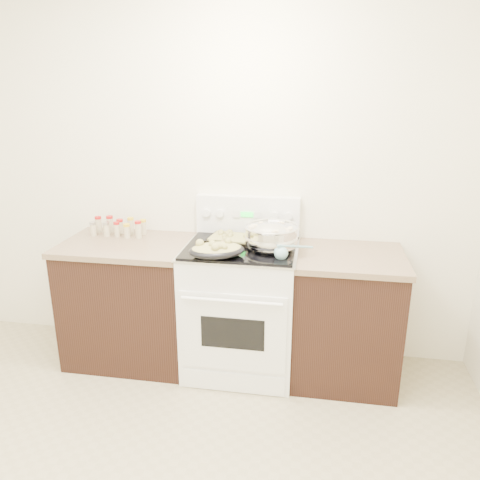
# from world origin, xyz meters

# --- Properties ---
(room_shell) EXTENTS (4.10, 3.60, 2.75)m
(room_shell) POSITION_xyz_m (0.00, 0.00, 1.70)
(room_shell) COLOR white
(room_shell) RESTS_ON ground
(counter_left) EXTENTS (0.93, 0.67, 0.92)m
(counter_left) POSITION_xyz_m (-0.48, 1.43, 0.46)
(counter_left) COLOR black
(counter_left) RESTS_ON ground
(counter_right) EXTENTS (0.73, 0.67, 0.92)m
(counter_right) POSITION_xyz_m (1.08, 1.43, 0.46)
(counter_right) COLOR black
(counter_right) RESTS_ON ground
(kitchen_range) EXTENTS (0.78, 0.73, 1.22)m
(kitchen_range) POSITION_xyz_m (0.35, 1.42, 0.49)
(kitchen_range) COLOR white
(kitchen_range) RESTS_ON ground
(mixing_bowl) EXTENTS (0.45, 0.45, 0.22)m
(mixing_bowl) POSITION_xyz_m (0.56, 1.38, 1.03)
(mixing_bowl) COLOR silver
(mixing_bowl) RESTS_ON kitchen_range
(roasting_pan) EXTENTS (0.43, 0.37, 0.11)m
(roasting_pan) POSITION_xyz_m (0.23, 1.18, 0.99)
(roasting_pan) COLOR black
(roasting_pan) RESTS_ON kitchen_range
(baking_sheet) EXTENTS (0.39, 0.30, 0.06)m
(baking_sheet) POSITION_xyz_m (0.28, 1.52, 0.96)
(baking_sheet) COLOR black
(baking_sheet) RESTS_ON kitchen_range
(wooden_spoon) EXTENTS (0.20, 0.19, 0.04)m
(wooden_spoon) POSITION_xyz_m (0.25, 1.46, 0.95)
(wooden_spoon) COLOR tan
(wooden_spoon) RESTS_ON kitchen_range
(blue_ladle) EXTENTS (0.24, 0.21, 0.11)m
(blue_ladle) POSITION_xyz_m (0.65, 1.22, 0.98)
(blue_ladle) COLOR #78A8B4
(blue_ladle) RESTS_ON kitchen_range
(spice_jars) EXTENTS (0.40, 0.15, 0.13)m
(spice_jars) POSITION_xyz_m (-0.61, 1.59, 0.98)
(spice_jars) COLOR #BFB28C
(spice_jars) RESTS_ON counter_left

